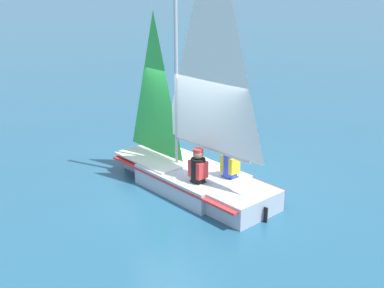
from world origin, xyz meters
TOP-DOWN VIEW (x-y plane):
  - ground_plane at (0.00, 0.00)m, footprint 260.00×260.00m
  - sailboat_main at (0.04, 0.03)m, footprint 4.09×3.57m
  - sailor_helm at (0.66, 0.06)m, footprint 0.43×0.42m
  - sailor_crew at (0.46, 0.76)m, footprint 0.43×0.42m

SIDE VIEW (x-z plane):
  - ground_plane at x=0.00m, z-range 0.00..0.00m
  - sailor_helm at x=0.66m, z-range 0.05..1.21m
  - sailor_crew at x=0.46m, z-range 0.05..1.21m
  - sailboat_main at x=0.04m, z-range -2.05..3.67m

